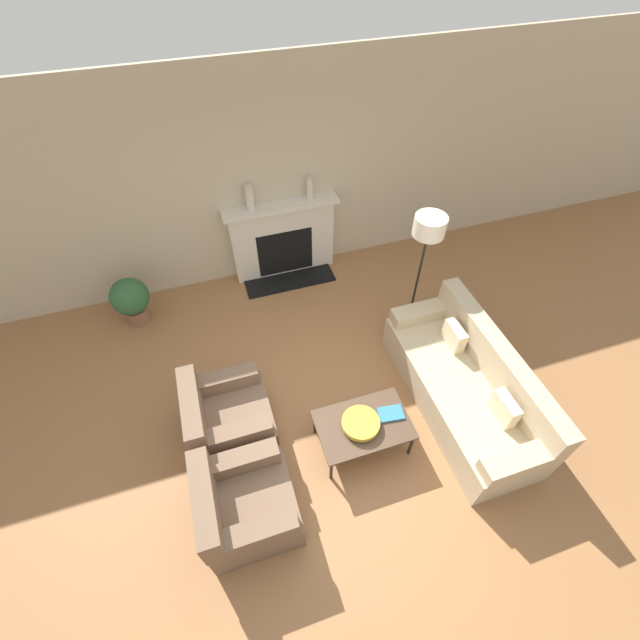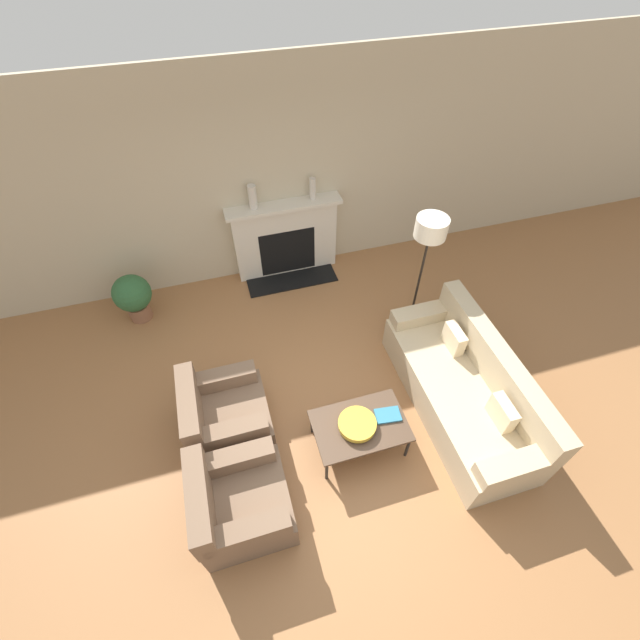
{
  "view_description": "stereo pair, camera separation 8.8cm",
  "coord_description": "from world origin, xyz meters",
  "px_view_note": "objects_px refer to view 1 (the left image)",
  "views": [
    {
      "loc": [
        -0.77,
        -1.92,
        4.33
      ],
      "look_at": [
        0.3,
        1.39,
        0.45
      ],
      "focal_mm": 24.0,
      "sensor_mm": 36.0,
      "label": 1
    },
    {
      "loc": [
        -0.68,
        -1.95,
        4.33
      ],
      "look_at": [
        0.3,
        1.39,
        0.45
      ],
      "focal_mm": 24.0,
      "sensor_mm": 36.0,
      "label": 2
    }
  ],
  "objects_px": {
    "armchair_near": "(244,505)",
    "couch": "(465,385)",
    "book": "(391,413)",
    "floor_lamp": "(428,235)",
    "fireplace": "(283,240)",
    "mantel_vase_left": "(250,198)",
    "potted_plant": "(131,299)",
    "coffee_table": "(363,425)",
    "armchair_far": "(227,418)",
    "mantel_vase_center_left": "(310,189)",
    "bowl": "(361,423)"
  },
  "relations": [
    {
      "from": "armchair_near",
      "to": "mantel_vase_left",
      "type": "distance_m",
      "value": 3.62
    },
    {
      "from": "armchair_near",
      "to": "mantel_vase_left",
      "type": "xyz_separation_m",
      "value": [
        0.87,
        3.36,
        1.01
      ]
    },
    {
      "from": "fireplace",
      "to": "coffee_table",
      "type": "xyz_separation_m",
      "value": [
        0.06,
        -2.97,
        -0.19
      ]
    },
    {
      "from": "floor_lamp",
      "to": "book",
      "type": "bearing_deg",
      "value": -123.8
    },
    {
      "from": "mantel_vase_center_left",
      "to": "floor_lamp",
      "type": "bearing_deg",
      "value": -56.91
    },
    {
      "from": "fireplace",
      "to": "armchair_near",
      "type": "xyz_separation_m",
      "value": [
        -1.26,
        -3.35,
        -0.26
      ]
    },
    {
      "from": "potted_plant",
      "to": "floor_lamp",
      "type": "bearing_deg",
      "value": -16.86
    },
    {
      "from": "armchair_far",
      "to": "armchair_near",
      "type": "bearing_deg",
      "value": -180.0
    },
    {
      "from": "armchair_far",
      "to": "floor_lamp",
      "type": "height_order",
      "value": "floor_lamp"
    },
    {
      "from": "mantel_vase_center_left",
      "to": "potted_plant",
      "type": "relative_size",
      "value": 0.43
    },
    {
      "from": "armchair_near",
      "to": "couch",
      "type": "bearing_deg",
      "value": -78.93
    },
    {
      "from": "potted_plant",
      "to": "coffee_table",
      "type": "bearing_deg",
      "value": -49.51
    },
    {
      "from": "floor_lamp",
      "to": "armchair_near",
      "type": "bearing_deg",
      "value": -144.18
    },
    {
      "from": "floor_lamp",
      "to": "mantel_vase_left",
      "type": "height_order",
      "value": "floor_lamp"
    },
    {
      "from": "armchair_far",
      "to": "coffee_table",
      "type": "relative_size",
      "value": 0.88
    },
    {
      "from": "mantel_vase_center_left",
      "to": "bowl",
      "type": "bearing_deg",
      "value": -97.48
    },
    {
      "from": "armchair_near",
      "to": "book",
      "type": "xyz_separation_m",
      "value": [
        1.62,
        0.4,
        0.11
      ]
    },
    {
      "from": "coffee_table",
      "to": "mantel_vase_left",
      "type": "distance_m",
      "value": 3.16
    },
    {
      "from": "coffee_table",
      "to": "mantel_vase_center_left",
      "type": "relative_size",
      "value": 3.24
    },
    {
      "from": "mantel_vase_center_left",
      "to": "armchair_far",
      "type": "bearing_deg",
      "value": -124.51
    },
    {
      "from": "armchair_far",
      "to": "potted_plant",
      "type": "distance_m",
      "value": 2.22
    },
    {
      "from": "book",
      "to": "coffee_table",
      "type": "bearing_deg",
      "value": -169.36
    },
    {
      "from": "bowl",
      "to": "potted_plant",
      "type": "bearing_deg",
      "value": 129.91
    },
    {
      "from": "mantel_vase_left",
      "to": "mantel_vase_center_left",
      "type": "bearing_deg",
      "value": 0.0
    },
    {
      "from": "fireplace",
      "to": "couch",
      "type": "distance_m",
      "value": 3.15
    },
    {
      "from": "book",
      "to": "floor_lamp",
      "type": "height_order",
      "value": "floor_lamp"
    },
    {
      "from": "couch",
      "to": "floor_lamp",
      "type": "relative_size",
      "value": 1.35
    },
    {
      "from": "mantel_vase_left",
      "to": "mantel_vase_center_left",
      "type": "height_order",
      "value": "mantel_vase_left"
    },
    {
      "from": "armchair_near",
      "to": "potted_plant",
      "type": "height_order",
      "value": "armchair_near"
    },
    {
      "from": "armchair_near",
      "to": "bowl",
      "type": "height_order",
      "value": "armchair_near"
    },
    {
      "from": "armchair_near",
      "to": "mantel_vase_center_left",
      "type": "distance_m",
      "value": 3.88
    },
    {
      "from": "fireplace",
      "to": "floor_lamp",
      "type": "xyz_separation_m",
      "value": [
        1.37,
        -1.45,
        0.8
      ]
    },
    {
      "from": "book",
      "to": "mantel_vase_left",
      "type": "height_order",
      "value": "mantel_vase_left"
    },
    {
      "from": "couch",
      "to": "bowl",
      "type": "relative_size",
      "value": 5.64
    },
    {
      "from": "couch",
      "to": "coffee_table",
      "type": "distance_m",
      "value": 1.28
    },
    {
      "from": "fireplace",
      "to": "potted_plant",
      "type": "height_order",
      "value": "fireplace"
    },
    {
      "from": "mantel_vase_left",
      "to": "potted_plant",
      "type": "relative_size",
      "value": 0.47
    },
    {
      "from": "book",
      "to": "fireplace",
      "type": "bearing_deg",
      "value": 104.19
    },
    {
      "from": "armchair_near",
      "to": "mantel_vase_left",
      "type": "height_order",
      "value": "mantel_vase_left"
    },
    {
      "from": "couch",
      "to": "armchair_far",
      "type": "xyz_separation_m",
      "value": [
        -2.59,
        0.43,
        -0.02
      ]
    },
    {
      "from": "armchair_near",
      "to": "floor_lamp",
      "type": "relative_size",
      "value": 0.52
    },
    {
      "from": "book",
      "to": "mantel_vase_left",
      "type": "distance_m",
      "value": 3.19
    },
    {
      "from": "armchair_near",
      "to": "potted_plant",
      "type": "distance_m",
      "value": 3.09
    },
    {
      "from": "couch",
      "to": "floor_lamp",
      "type": "height_order",
      "value": "floor_lamp"
    },
    {
      "from": "coffee_table",
      "to": "bowl",
      "type": "distance_m",
      "value": 0.09
    },
    {
      "from": "armchair_far",
      "to": "potted_plant",
      "type": "bearing_deg",
      "value": 23.67
    },
    {
      "from": "armchair_far",
      "to": "floor_lamp",
      "type": "bearing_deg",
      "value": -69.87
    },
    {
      "from": "armchair_near",
      "to": "floor_lamp",
      "type": "distance_m",
      "value": 3.41
    },
    {
      "from": "mantel_vase_left",
      "to": "book",
      "type": "bearing_deg",
      "value": -75.72
    },
    {
      "from": "coffee_table",
      "to": "mantel_vase_left",
      "type": "relative_size",
      "value": 2.95
    }
  ]
}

